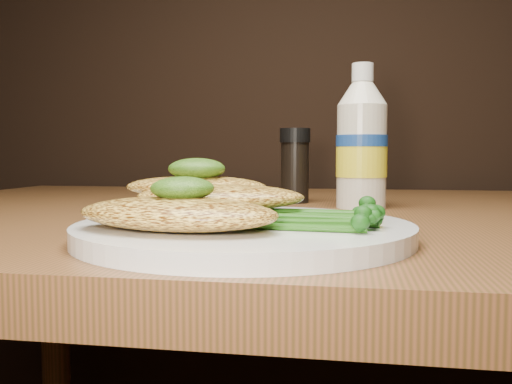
# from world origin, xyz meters

# --- Properties ---
(plate) EXTENTS (0.27, 0.27, 0.01)m
(plate) POSITION_xyz_m (-0.02, 0.80, 0.76)
(plate) COLOR white
(plate) RESTS_ON dining_table
(chicken_front) EXTENTS (0.16, 0.10, 0.02)m
(chicken_front) POSITION_xyz_m (-0.06, 0.74, 0.78)
(chicken_front) COLOR #F2C24D
(chicken_front) RESTS_ON plate
(chicken_mid) EXTENTS (0.15, 0.08, 0.02)m
(chicken_mid) POSITION_xyz_m (-0.05, 0.81, 0.78)
(chicken_mid) COLOR #F2C24D
(chicken_mid) RESTS_ON plate
(chicken_back) EXTENTS (0.13, 0.07, 0.02)m
(chicken_back) POSITION_xyz_m (-0.08, 0.83, 0.79)
(chicken_back) COLOR #F2C24D
(chicken_back) RESTS_ON plate
(pesto_front) EXTENTS (0.06, 0.06, 0.02)m
(pesto_front) POSITION_xyz_m (-0.06, 0.75, 0.79)
(pesto_front) COLOR black
(pesto_front) RESTS_ON chicken_front
(pesto_back) EXTENTS (0.05, 0.05, 0.02)m
(pesto_back) POSITION_xyz_m (-0.07, 0.83, 0.81)
(pesto_back) COLOR black
(pesto_back) RESTS_ON chicken_back
(broccolini_bundle) EXTENTS (0.15, 0.12, 0.02)m
(broccolini_bundle) POSITION_xyz_m (0.03, 0.79, 0.77)
(broccolini_bundle) COLOR #215813
(broccolini_bundle) RESTS_ON plate
(mayo_bottle) EXTENTS (0.07, 0.07, 0.18)m
(mayo_bottle) POSITION_xyz_m (0.07, 1.08, 0.84)
(mayo_bottle) COLOR beige
(mayo_bottle) RESTS_ON dining_table
(pepper_grinder) EXTENTS (0.05, 0.05, 0.11)m
(pepper_grinder) POSITION_xyz_m (-0.02, 1.14, 0.80)
(pepper_grinder) COLOR black
(pepper_grinder) RESTS_ON dining_table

